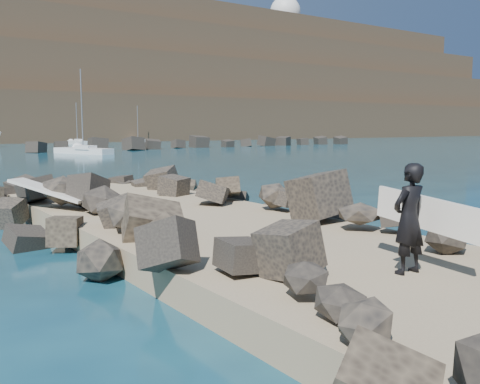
% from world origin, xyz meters
% --- Properties ---
extents(ground, '(800.00, 800.00, 0.00)m').
position_xyz_m(ground, '(0.00, 0.00, 0.00)').
color(ground, '#0F384C').
rests_on(ground, ground).
extents(jetty, '(6.00, 26.00, 0.60)m').
position_xyz_m(jetty, '(0.00, -2.00, 0.30)').
color(jetty, '#8C7759').
rests_on(jetty, ground).
extents(riprap_left, '(2.60, 22.00, 1.00)m').
position_xyz_m(riprap_left, '(-2.90, -1.50, 0.50)').
color(riprap_left, black).
rests_on(riprap_left, ground).
extents(riprap_right, '(2.60, 22.00, 1.00)m').
position_xyz_m(riprap_right, '(2.90, -1.50, 0.50)').
color(riprap_right, '#262421').
rests_on(riprap_right, ground).
extents(breakwater_secondary, '(52.00, 4.00, 1.20)m').
position_xyz_m(breakwater_secondary, '(35.00, 55.00, 0.60)').
color(breakwater_secondary, black).
rests_on(breakwater_secondary, ground).
extents(surfboard_resting, '(1.96, 2.44, 0.08)m').
position_xyz_m(surfboard_resting, '(-2.72, 4.81, 1.04)').
color(surfboard_resting, silver).
rests_on(surfboard_resting, riprap_left).
extents(surfer_with_board, '(0.94, 2.25, 1.82)m').
position_xyz_m(surfer_with_board, '(0.22, -5.58, 1.52)').
color(surfer_with_board, black).
rests_on(surfer_with_board, jetty).
extents(radome, '(10.81, 10.81, 17.12)m').
position_xyz_m(radome, '(118.76, 140.92, 41.95)').
color(radome, silver).
rests_on(radome, headland).
extents(sailboat_c, '(4.61, 8.01, 9.48)m').
position_xyz_m(sailboat_c, '(12.85, 47.96, 0.35)').
color(sailboat_c, white).
rests_on(sailboat_c, ground).
extents(sailboat_f, '(1.39, 5.95, 7.28)m').
position_xyz_m(sailboat_f, '(36.99, 87.07, 0.35)').
color(sailboat_f, white).
rests_on(sailboat_f, ground).
extents(sailboat_d, '(1.76, 5.98, 7.24)m').
position_xyz_m(sailboat_d, '(22.60, 79.84, 0.35)').
color(sailboat_d, white).
rests_on(sailboat_d, ground).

